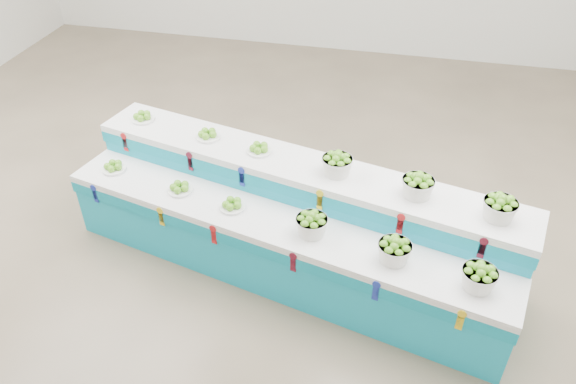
% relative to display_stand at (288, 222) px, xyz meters
% --- Properties ---
extents(ground, '(10.00, 10.00, 0.00)m').
position_rel_display_stand_xyz_m(ground, '(-0.74, 0.43, -0.51)').
color(ground, brown).
rests_on(ground, ground).
extents(display_stand, '(4.48, 2.08, 1.02)m').
position_rel_display_stand_xyz_m(display_stand, '(0.00, 0.00, 0.00)').
color(display_stand, '#15A2C5').
rests_on(display_stand, ground).
extents(plate_lower_left, '(0.29, 0.29, 0.10)m').
position_rel_display_stand_xyz_m(plate_lower_left, '(-1.84, 0.16, 0.26)').
color(plate_lower_left, white).
rests_on(plate_lower_left, display_stand).
extents(plate_lower_mid, '(0.29, 0.29, 0.10)m').
position_rel_display_stand_xyz_m(plate_lower_mid, '(-1.06, -0.03, 0.26)').
color(plate_lower_mid, white).
rests_on(plate_lower_mid, display_stand).
extents(plate_lower_right, '(0.29, 0.29, 0.10)m').
position_rel_display_stand_xyz_m(plate_lower_right, '(-0.49, -0.16, 0.26)').
color(plate_lower_right, white).
rests_on(plate_lower_right, display_stand).
extents(basket_lower_left, '(0.34, 0.34, 0.21)m').
position_rel_display_stand_xyz_m(basket_lower_left, '(0.29, -0.34, 0.32)').
color(basket_lower_left, silver).
rests_on(basket_lower_left, display_stand).
extents(basket_lower_mid, '(0.34, 0.34, 0.21)m').
position_rel_display_stand_xyz_m(basket_lower_mid, '(1.01, -0.51, 0.32)').
color(basket_lower_mid, silver).
rests_on(basket_lower_mid, display_stand).
extents(basket_lower_right, '(0.34, 0.34, 0.21)m').
position_rel_display_stand_xyz_m(basket_lower_right, '(1.67, -0.67, 0.32)').
color(basket_lower_right, silver).
rests_on(basket_lower_right, display_stand).
extents(plate_upper_left, '(0.29, 0.29, 0.10)m').
position_rel_display_stand_xyz_m(plate_upper_left, '(-1.72, 0.68, 0.56)').
color(plate_upper_left, white).
rests_on(plate_upper_left, display_stand).
extents(plate_upper_mid, '(0.29, 0.29, 0.10)m').
position_rel_display_stand_xyz_m(plate_upper_mid, '(-0.93, 0.50, 0.56)').
color(plate_upper_mid, white).
rests_on(plate_upper_mid, display_stand).
extents(plate_upper_right, '(0.29, 0.29, 0.10)m').
position_rel_display_stand_xyz_m(plate_upper_right, '(-0.37, 0.36, 0.56)').
color(plate_upper_right, white).
rests_on(plate_upper_right, display_stand).
extents(basket_upper_left, '(0.34, 0.34, 0.21)m').
position_rel_display_stand_xyz_m(basket_upper_left, '(0.41, 0.18, 0.62)').
color(basket_upper_left, silver).
rests_on(basket_upper_left, display_stand).
extents(basket_upper_mid, '(0.34, 0.34, 0.21)m').
position_rel_display_stand_xyz_m(basket_upper_mid, '(1.13, 0.01, 0.62)').
color(basket_upper_mid, silver).
rests_on(basket_upper_mid, display_stand).
extents(basket_upper_right, '(0.34, 0.34, 0.21)m').
position_rel_display_stand_xyz_m(basket_upper_right, '(1.79, -0.14, 0.62)').
color(basket_upper_right, silver).
rests_on(basket_upper_right, display_stand).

